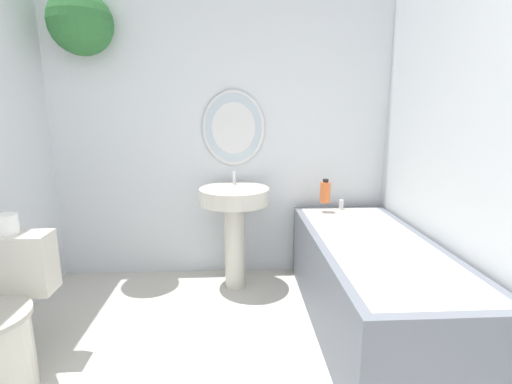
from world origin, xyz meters
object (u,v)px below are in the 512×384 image
at_px(bathtub, 372,283).
at_px(shampoo_bottle, 325,192).
at_px(pedestal_sink, 235,214).
at_px(toilet_paper_roll, 6,224).

distance_m(bathtub, shampoo_bottle, 0.80).
height_order(pedestal_sink, toilet_paper_roll, pedestal_sink).
xyz_separation_m(bathtub, shampoo_bottle, (-0.15, 0.66, 0.42)).
relative_size(pedestal_sink, shampoo_bottle, 4.85).
height_order(shampoo_bottle, toilet_paper_roll, same).
bearing_deg(pedestal_sink, bathtub, -34.95).
bearing_deg(toilet_paper_roll, pedestal_sink, 35.03).
bearing_deg(toilet_paper_roll, shampoo_bottle, 25.68).
height_order(pedestal_sink, shampoo_bottle, pedestal_sink).
xyz_separation_m(shampoo_bottle, toilet_paper_roll, (-1.81, -0.87, 0.05)).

